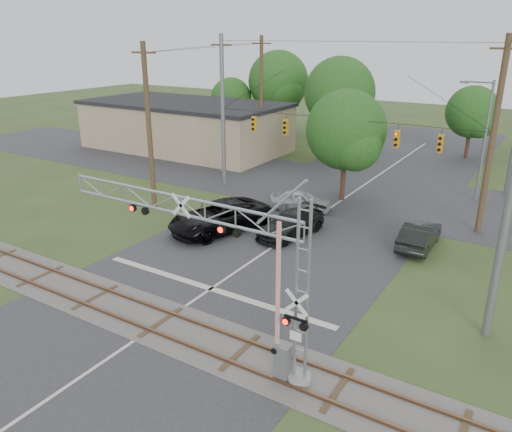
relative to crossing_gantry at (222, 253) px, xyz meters
The scene contains 14 objects.
ground 5.73m from the crossing_gantry, 154.91° to the right, with size 160.00×160.00×0.00m, color #32421E.
road_main 9.99m from the crossing_gantry, 112.80° to the left, with size 14.00×90.00×0.02m, color #29292C.
road_cross 23.02m from the crossing_gantry, 98.93° to the left, with size 90.00×12.00×0.02m, color #29292C.
railroad_track 5.47m from the crossing_gantry, behind, with size 90.00×3.20×0.17m.
crossing_gantry is the anchor object (origin of this frame).
traffic_signal_span 18.59m from the crossing_gantry, 98.08° to the left, with size 19.34×0.36×11.50m.
pickup_black 13.17m from the crossing_gantry, 126.53° to the left, with size 3.01×6.53×1.82m, color black.
car_dark 12.89m from the crossing_gantry, 106.51° to the left, with size 2.02×4.96×1.44m, color black.
sedan_silver 17.40m from the crossing_gantry, 107.45° to the left, with size 1.67×4.14×1.41m, color #AEB2B6.
suv_dark 15.00m from the crossing_gantry, 76.09° to the left, with size 1.58×4.53×1.49m, color black.
commercial_building 36.75m from the crossing_gantry, 131.68° to the left, with size 21.01×10.74×4.92m.
streetlight 25.51m from the crossing_gantry, 79.64° to the left, with size 2.28×0.24×8.53m.
utility_poles 20.65m from the crossing_gantry, 91.64° to the left, with size 26.76×27.43×14.41m.
treeline 33.30m from the crossing_gantry, 95.63° to the left, with size 49.90×25.30×9.81m.
Camera 1 is at (12.99, -11.28, 11.42)m, focal length 35.00 mm.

